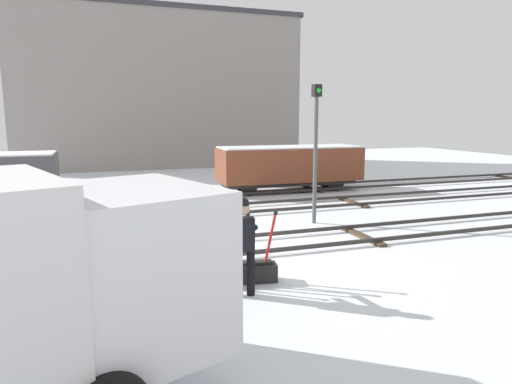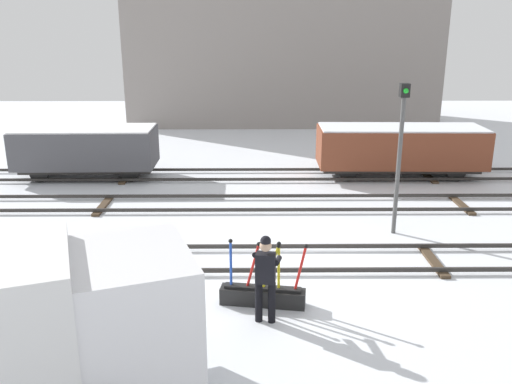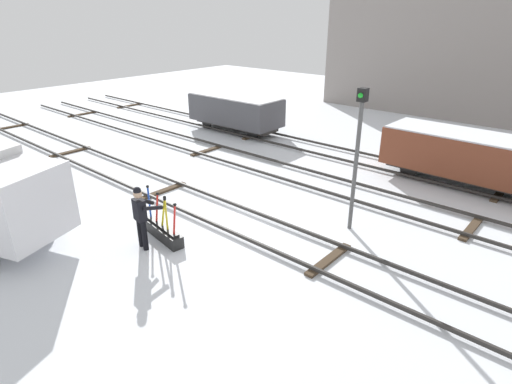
# 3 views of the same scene
# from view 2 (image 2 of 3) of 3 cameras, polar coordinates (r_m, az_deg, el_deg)

# --- Properties ---
(ground_plane) EXTENTS (60.00, 60.00, 0.00)m
(ground_plane) POSITION_cam_2_polar(r_m,az_deg,el_deg) (13.63, 3.87, -7.42)
(ground_plane) COLOR silver
(track_main_line) EXTENTS (44.00, 1.94, 0.18)m
(track_main_line) POSITION_cam_2_polar(r_m,az_deg,el_deg) (13.58, 3.87, -7.01)
(track_main_line) COLOR #2D2B28
(track_main_line) RESTS_ON ground_plane
(track_siding_near) EXTENTS (44.00, 1.94, 0.18)m
(track_siding_near) POSITION_cam_2_polar(r_m,az_deg,el_deg) (17.64, 2.84, -1.17)
(track_siding_near) COLOR #2D2B28
(track_siding_near) RESTS_ON ground_plane
(track_siding_far) EXTENTS (44.00, 1.94, 0.18)m
(track_siding_far) POSITION_cam_2_polar(r_m,az_deg,el_deg) (20.99, 2.31, 1.85)
(track_siding_far) COLOR #2D2B28
(track_siding_far) RESTS_ON ground_plane
(switch_lever_frame) EXTENTS (1.83, 0.63, 1.45)m
(switch_lever_frame) POSITION_cam_2_polar(r_m,az_deg,el_deg) (11.58, 0.74, -10.68)
(switch_lever_frame) COLOR black
(switch_lever_frame) RESTS_ON ground_plane
(rail_worker) EXTENTS (0.62, 0.71, 1.84)m
(rail_worker) POSITION_cam_2_polar(r_m,az_deg,el_deg) (10.64, 1.03, -8.57)
(rail_worker) COLOR black
(rail_worker) RESTS_ON ground_plane
(signal_post) EXTENTS (0.24, 0.32, 4.21)m
(signal_post) POSITION_cam_2_polar(r_m,az_deg,el_deg) (15.21, 15.00, 4.79)
(signal_post) COLOR #4C4C4C
(signal_post) RESTS_ON ground_plane
(apartment_building) EXTENTS (18.18, 6.04, 10.03)m
(apartment_building) POSITION_cam_2_polar(r_m,az_deg,el_deg) (33.41, 2.75, 16.09)
(apartment_building) COLOR gray
(apartment_building) RESTS_ON ground_plane
(freight_car_near_switch) EXTENTS (5.25, 2.19, 1.97)m
(freight_car_near_switch) POSITION_cam_2_polar(r_m,az_deg,el_deg) (21.65, -17.48, 4.40)
(freight_car_near_switch) COLOR #2D2B28
(freight_car_near_switch) RESTS_ON ground_plane
(freight_car_back_track) EXTENTS (6.31, 2.22, 1.99)m
(freight_car_back_track) POSITION_cam_2_polar(r_m,az_deg,el_deg) (21.48, 15.00, 4.55)
(freight_car_back_track) COLOR #2D2B28
(freight_car_back_track) RESTS_ON ground_plane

